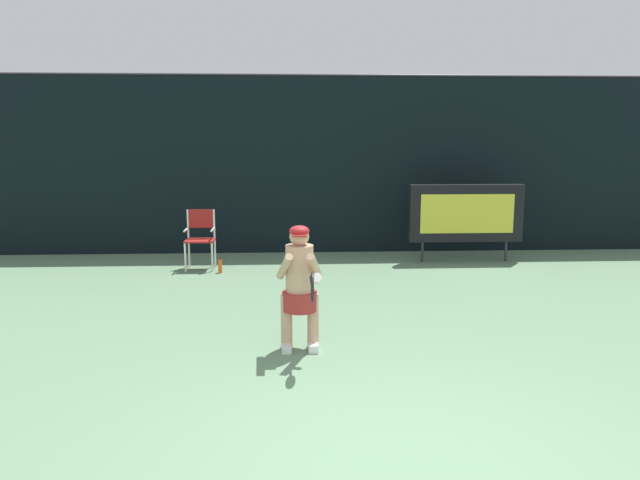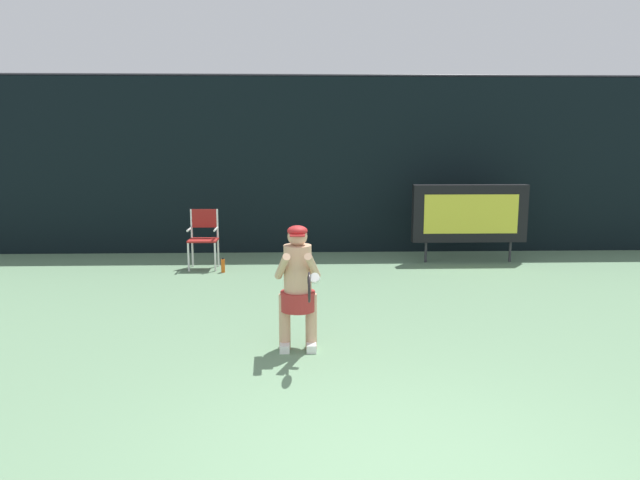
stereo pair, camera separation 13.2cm
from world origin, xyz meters
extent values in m
cube|color=black|center=(0.00, 8.50, 1.80)|extent=(18.00, 0.12, 3.60)
cylinder|color=#38383D|center=(0.00, 8.50, 3.63)|extent=(18.00, 0.05, 0.05)
cube|color=black|center=(2.56, 7.35, 0.95)|extent=(2.20, 0.20, 1.10)
cube|color=gold|center=(2.56, 7.24, 0.95)|extent=(1.80, 0.01, 0.75)
cylinder|color=#2D2D33|center=(1.73, 7.35, 0.20)|extent=(0.05, 0.05, 0.40)
cylinder|color=#2D2D33|center=(3.38, 7.35, 0.20)|extent=(0.05, 0.05, 0.40)
cylinder|color=white|center=(-2.71, 6.70, 0.26)|extent=(0.04, 0.04, 0.52)
cylinder|color=white|center=(-2.23, 6.70, 0.26)|extent=(0.04, 0.04, 0.52)
cylinder|color=white|center=(-2.71, 7.10, 0.26)|extent=(0.04, 0.04, 0.52)
cylinder|color=white|center=(-2.23, 7.10, 0.26)|extent=(0.04, 0.04, 0.52)
cube|color=maroon|center=(-2.47, 6.90, 0.54)|extent=(0.52, 0.44, 0.03)
cylinder|color=white|center=(-2.71, 7.10, 0.80)|extent=(0.04, 0.04, 0.56)
cylinder|color=white|center=(-2.23, 7.10, 0.80)|extent=(0.04, 0.04, 0.56)
cube|color=maroon|center=(-2.47, 7.10, 0.91)|extent=(0.48, 0.02, 0.34)
cylinder|color=white|center=(-2.71, 6.90, 0.74)|extent=(0.04, 0.44, 0.04)
cylinder|color=white|center=(-2.23, 6.90, 0.74)|extent=(0.04, 0.44, 0.04)
cylinder|color=#DC5D16|center=(-2.08, 6.58, 0.12)|extent=(0.07, 0.07, 0.24)
cylinder|color=black|center=(-2.08, 6.58, 0.25)|extent=(0.03, 0.03, 0.03)
cube|color=white|center=(-0.87, 2.60, 0.04)|extent=(0.11, 0.26, 0.09)
cube|color=white|center=(-0.57, 2.60, 0.04)|extent=(0.11, 0.26, 0.09)
cylinder|color=tan|center=(-0.87, 2.65, 0.32)|extent=(0.13, 0.13, 0.64)
cylinder|color=tan|center=(-0.57, 2.65, 0.32)|extent=(0.13, 0.13, 0.64)
cylinder|color=#A32A28|center=(-0.72, 2.65, 0.56)|extent=(0.39, 0.39, 0.22)
cylinder|color=tan|center=(-0.72, 2.65, 0.92)|extent=(0.31, 0.31, 0.56)
sphere|color=tan|center=(-0.72, 2.65, 1.30)|extent=(0.22, 0.22, 0.22)
ellipsoid|color=#B22323|center=(-0.72, 2.65, 1.36)|extent=(0.22, 0.22, 0.12)
cube|color=#B22323|center=(-0.72, 2.55, 1.33)|extent=(0.17, 0.12, 0.02)
cylinder|color=tan|center=(-0.89, 2.48, 0.99)|extent=(0.20, 0.48, 0.37)
cylinder|color=tan|center=(-0.56, 2.48, 0.99)|extent=(0.20, 0.48, 0.37)
cylinder|color=white|center=(-0.54, 2.36, 0.89)|extent=(0.13, 0.13, 0.12)
cylinder|color=black|center=(-0.60, 2.32, 0.88)|extent=(0.03, 0.28, 0.03)
torus|color=black|center=(-0.60, 2.02, 0.88)|extent=(0.02, 0.31, 0.31)
ellipsoid|color=silver|center=(-0.60, 2.02, 0.88)|extent=(0.01, 0.26, 0.26)
camera|label=1|loc=(-0.81, -3.76, 2.36)|focal=33.07mm
camera|label=2|loc=(-0.68, -3.76, 2.36)|focal=33.07mm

